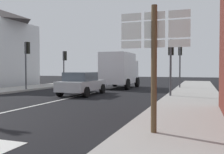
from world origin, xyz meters
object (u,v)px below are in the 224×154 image
at_px(traffic_light_far_left, 65,60).
at_px(traffic_light_near_right, 171,55).
at_px(sedan_far, 82,83).
at_px(delivery_truck, 120,69).
at_px(traffic_light_near_left, 27,55).
at_px(traffic_light_far_right, 180,56).
at_px(route_sign_post, 154,55).

relative_size(traffic_light_far_left, traffic_light_near_right, 1.01).
xyz_separation_m(sedan_far, delivery_truck, (0.54, 6.41, 0.89)).
bearing_deg(traffic_light_near_left, traffic_light_far_right, 27.83).
distance_m(sedan_far, traffic_light_near_left, 5.92).
bearing_deg(traffic_light_near_right, traffic_light_near_left, 173.86).
height_order(delivery_truck, traffic_light_far_right, traffic_light_far_right).
distance_m(route_sign_post, traffic_light_far_right, 15.93).
bearing_deg(sedan_far, traffic_light_near_left, 165.11).
bearing_deg(delivery_truck, route_sign_post, -69.54).
distance_m(route_sign_post, traffic_light_near_left, 15.37).
bearing_deg(traffic_light_near_left, traffic_light_far_left, 90.00).
relative_size(traffic_light_near_left, traffic_light_far_right, 1.00).
height_order(traffic_light_far_left, traffic_light_far_right, traffic_light_far_right).
height_order(traffic_light_near_left, traffic_light_far_left, traffic_light_near_left).
height_order(delivery_truck, traffic_light_far_left, traffic_light_far_left).
xyz_separation_m(route_sign_post, traffic_light_far_left, (-11.54, 15.81, 0.54)).
bearing_deg(traffic_light_far_left, sedan_far, -52.99).
bearing_deg(traffic_light_near_left, traffic_light_near_right, -6.14).
bearing_deg(delivery_truck, traffic_light_far_left, 173.03).
distance_m(traffic_light_near_left, traffic_light_far_left, 5.71).
bearing_deg(traffic_light_near_left, delivery_truck, 40.08).
xyz_separation_m(traffic_light_near_left, traffic_light_near_right, (10.97, -1.18, -0.27)).
height_order(delivery_truck, traffic_light_near_left, traffic_light_near_left).
bearing_deg(sedan_far, delivery_truck, 85.17).
distance_m(delivery_truck, traffic_light_far_left, 6.03).
xyz_separation_m(sedan_far, traffic_light_far_left, (-5.37, 7.13, 1.78)).
bearing_deg(route_sign_post, traffic_light_near_right, 93.66).
height_order(delivery_truck, traffic_light_near_right, traffic_light_near_right).
distance_m(traffic_light_far_left, traffic_light_near_right, 12.95).
relative_size(traffic_light_near_left, traffic_light_near_right, 1.11).
xyz_separation_m(sedan_far, traffic_light_near_left, (-5.37, 1.43, 2.02)).
bearing_deg(delivery_truck, traffic_light_near_right, -50.61).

